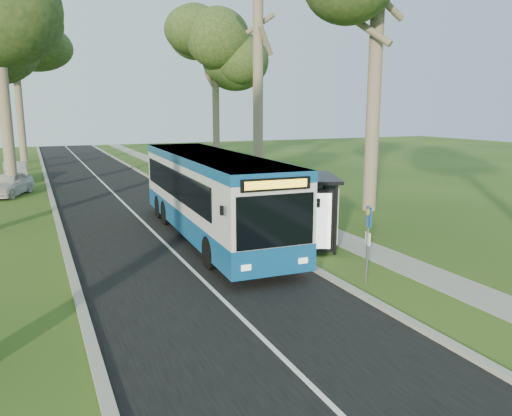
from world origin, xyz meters
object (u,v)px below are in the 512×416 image
Objects in this scene: bus_stop_sign at (368,235)px; litter_bin at (251,203)px; bus_shelter at (322,198)px; car_silver at (15,172)px; car_white at (8,184)px; bus at (211,195)px.

bus_stop_sign reaches higher than litter_bin.
bus_shelter is 7.02m from litter_bin.
litter_bin is at bearing -59.99° from car_silver.
car_white reaches higher than litter_bin.
bus_shelter is 3.75× the size of litter_bin.
bus_stop_sign is 28.96m from car_silver.
litter_bin is at bearing -21.13° from car_white.
litter_bin is at bearing 98.48° from bus_stop_sign.
car_white is at bearing 145.04° from bus_shelter.
bus_shelter is at bearing -36.06° from car_white.
bus is at bearing 123.12° from bus_stop_sign.
litter_bin is at bearing 110.81° from bus_shelter.
car_white is (-10.83, 17.09, -1.14)m from bus_shelter.
bus is at bearing -131.78° from litter_bin.
bus_shelter is 20.27m from car_white.
litter_bin is 15.05m from car_white.
bus_shelter is at bearing 91.81° from bus_stop_sign.
car_silver is (-10.84, 16.51, 0.21)m from litter_bin.
bus_stop_sign is (2.37, -6.89, -0.26)m from bus.
car_white is (-9.99, 20.94, -0.76)m from bus_stop_sign.
bus is 7.29m from bus_stop_sign.
bus_stop_sign reaches higher than car_white.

